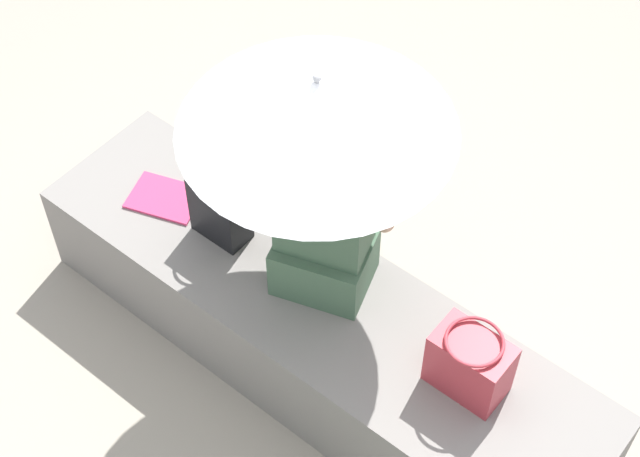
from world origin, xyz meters
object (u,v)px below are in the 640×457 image
(tote_bag_canvas, at_px, (220,208))
(handbag_black, at_px, (470,363))
(magazine, at_px, (165,198))
(person_seated, at_px, (325,212))
(parasol, at_px, (317,106))

(tote_bag_canvas, bearing_deg, handbag_black, 1.55)
(handbag_black, height_order, magazine, handbag_black)
(person_seated, bearing_deg, tote_bag_canvas, -170.89)
(parasol, height_order, handbag_black, parasol)
(parasol, xyz_separation_m, magazine, (-0.70, -0.11, -0.85))
(magazine, bearing_deg, handbag_black, -17.26)
(person_seated, bearing_deg, handbag_black, -3.61)
(parasol, xyz_separation_m, handbag_black, (0.71, -0.06, -0.72))
(tote_bag_canvas, xyz_separation_m, magazine, (-0.30, -0.02, -0.14))
(handbag_black, xyz_separation_m, magazine, (-1.41, -0.05, -0.13))
(person_seated, distance_m, parasol, 0.47)
(tote_bag_canvas, relative_size, magazine, 1.07)
(person_seated, distance_m, magazine, 0.84)
(person_seated, distance_m, tote_bag_canvas, 0.52)
(magazine, bearing_deg, person_seated, -12.27)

